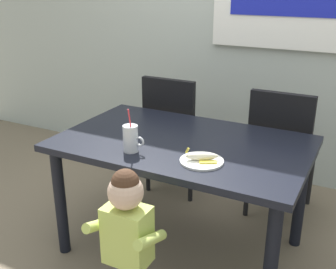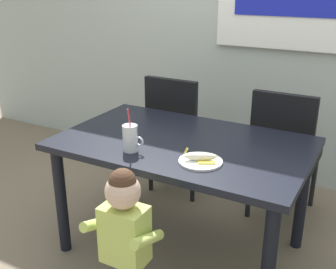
{
  "view_description": "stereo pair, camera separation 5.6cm",
  "coord_description": "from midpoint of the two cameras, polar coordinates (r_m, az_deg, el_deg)",
  "views": [
    {
      "loc": [
        0.96,
        -2.05,
        1.65
      ],
      "look_at": [
        -0.05,
        -0.09,
        0.81
      ],
      "focal_mm": 44.1,
      "sensor_mm": 36.0,
      "label": 1
    },
    {
      "loc": [
        1.01,
        -2.02,
        1.65
      ],
      "look_at": [
        -0.05,
        -0.09,
        0.81
      ],
      "focal_mm": 44.1,
      "sensor_mm": 36.0,
      "label": 2
    }
  ],
  "objects": [
    {
      "name": "snack_plate",
      "position": [
        2.16,
        3.92,
        -3.68
      ],
      "size": [
        0.23,
        0.23,
        0.01
      ],
      "primitive_type": "cylinder",
      "color": "white",
      "rests_on": "dining_table"
    },
    {
      "name": "dining_table",
      "position": [
        2.47,
        1.37,
        -2.94
      ],
      "size": [
        1.46,
        0.91,
        0.75
      ],
      "color": "black",
      "rests_on": "ground"
    },
    {
      "name": "peeled_banana",
      "position": [
        2.15,
        3.98,
        -3.07
      ],
      "size": [
        0.18,
        0.14,
        0.07
      ],
      "rotation": [
        0.0,
        0.0,
        0.48
      ],
      "color": "#F4EAC6",
      "rests_on": "snack_plate"
    },
    {
      "name": "dining_chair_right",
      "position": [
        2.98,
        14.86,
        -1.7
      ],
      "size": [
        0.44,
        0.44,
        0.96
      ],
      "rotation": [
        0.0,
        0.0,
        3.14
      ],
      "color": "black",
      "rests_on": "ground"
    },
    {
      "name": "milk_cup",
      "position": [
        2.27,
        -5.87,
        -0.76
      ],
      "size": [
        0.13,
        0.08,
        0.25
      ],
      "color": "silver",
      "rests_on": "dining_table"
    },
    {
      "name": "back_wall",
      "position": [
        3.53,
        11.67,
        17.26
      ],
      "size": [
        6.4,
        0.17,
        2.9
      ],
      "color": "#ADB7B2",
      "rests_on": "ground"
    },
    {
      "name": "toddler_standing",
      "position": [
        2.04,
        -6.5,
        -12.81
      ],
      "size": [
        0.33,
        0.24,
        0.84
      ],
      "color": "#3F4760",
      "rests_on": "ground"
    },
    {
      "name": "dining_chair_left",
      "position": [
        3.23,
        0.46,
        0.87
      ],
      "size": [
        0.44,
        0.44,
        0.96
      ],
      "rotation": [
        0.0,
        0.0,
        3.14
      ],
      "color": "black",
      "rests_on": "ground"
    },
    {
      "name": "ground_plane",
      "position": [
        2.8,
        1.26,
        -15.24
      ],
      "size": [
        24.0,
        24.0,
        0.0
      ],
      "primitive_type": "plane",
      "color": "#7A6B56"
    }
  ]
}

